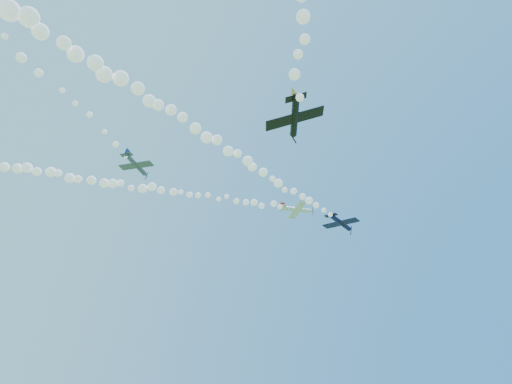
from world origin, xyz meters
TOP-DOWN VIEW (x-y plane):
  - plane_white at (22.54, -0.51)m, footprint 7.53×7.96m
  - smoke_trail_white at (-14.58, 15.79)m, footprint 70.28×32.43m
  - plane_navy at (29.30, -6.37)m, footprint 8.09×8.45m
  - smoke_trail_navy at (-6.26, -10.67)m, footprint 66.33×10.64m
  - plane_grey at (-14.26, -1.15)m, footprint 5.95×6.27m
  - plane_black at (-7.51, -30.97)m, footprint 6.15×6.02m

SIDE VIEW (x-z plane):
  - plane_black at x=-7.51m, z-range 36.36..39.09m
  - plane_grey at x=-14.26m, z-range 45.81..47.87m
  - smoke_trail_navy at x=-6.26m, z-range 48.70..51.84m
  - plane_navy at x=29.30m, z-range 48.99..51.93m
  - smoke_trail_white at x=-14.58m, z-range 52.12..55.31m
  - plane_white at x=22.54m, z-range 52.98..55.07m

